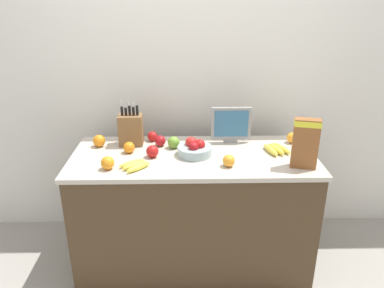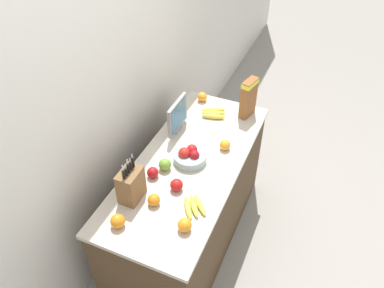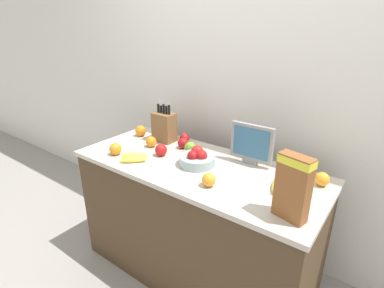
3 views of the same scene
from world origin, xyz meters
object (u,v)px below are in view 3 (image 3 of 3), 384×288
orange_front_center (141,131)px  apple_rightmost (183,143)px  cereal_box (293,185)px  fruit_bowl (197,158)px  orange_mid_right (209,180)px  apple_front (190,148)px  apple_rear (161,150)px  apple_near_bananas (185,138)px  knife_block (164,127)px  banana_bunch_left (134,157)px  banana_bunch_right (284,185)px  orange_near_bowl (115,149)px  orange_back_center (151,142)px  small_monitor (252,143)px  orange_mid_left (322,179)px

orange_front_center → apple_rightmost: bearing=0.2°
cereal_box → fruit_bowl: (-0.66, 0.20, -0.13)m
fruit_bowl → orange_mid_right: 0.27m
apple_front → apple_rear: (-0.13, -0.15, -0.00)m
apple_near_bananas → orange_front_center: 0.38m
knife_block → cereal_box: bearing=-19.5°
banana_bunch_left → apple_rightmost: (0.13, 0.35, 0.02)m
banana_bunch_left → apple_front: (0.23, 0.31, 0.02)m
cereal_box → banana_bunch_right: 0.30m
orange_near_bowl → orange_front_center: orange_front_center is taller
apple_rightmost → apple_near_bananas: bearing=122.3°
orange_back_center → banana_bunch_right: bearing=-0.3°
small_monitor → banana_bunch_right: small_monitor is taller
banana_bunch_left → orange_mid_left: (1.07, 0.38, 0.02)m
small_monitor → orange_front_center: bearing=-176.6°
banana_bunch_left → apple_near_bananas: (0.07, 0.44, 0.02)m
banana_bunch_right → apple_near_bananas: 0.87m
orange_mid_right → small_monitor: bearing=81.9°
cereal_box → fruit_bowl: bearing=176.5°
knife_block → apple_front: knife_block is taller
apple_rightmost → orange_back_center: size_ratio=0.99×
orange_mid_right → apple_rear: bearing=162.9°
apple_rightmost → apple_near_bananas: 0.11m
banana_bunch_right → apple_front: size_ratio=2.58×
apple_front → orange_front_center: size_ratio=0.98×
orange_front_center → small_monitor: bearing=3.4°
knife_block → orange_mid_left: 1.14m
knife_block → orange_mid_left: bearing=0.2°
fruit_bowl → banana_bunch_left: 0.42m
small_monitor → cereal_box: bearing=-45.8°
orange_near_bowl → orange_back_center: 0.26m
orange_near_bowl → apple_near_bananas: bearing=62.5°
cereal_box → apple_rightmost: bearing=171.7°
orange_mid_right → orange_back_center: (-0.64, 0.22, -0.00)m
orange_back_center → apple_rear: bearing=-24.6°
small_monitor → orange_mid_right: size_ratio=3.64×
banana_bunch_left → orange_front_center: 0.45m
banana_bunch_left → fruit_bowl: bearing=27.2°
knife_block → orange_front_center: bearing=-171.0°
fruit_bowl → orange_back_center: size_ratio=2.97×
knife_block → banana_bunch_right: 1.01m
cereal_box → orange_mid_left: 0.42m
apple_near_bananas → orange_mid_right: size_ratio=0.93×
knife_block → cereal_box: knife_block is taller
small_monitor → orange_front_center: 0.93m
knife_block → banana_bunch_left: (0.07, -0.38, -0.09)m
fruit_bowl → orange_front_center: size_ratio=2.68×
fruit_bowl → apple_rear: bearing=-173.4°
fruit_bowl → banana_bunch_left: (-0.37, -0.19, -0.02)m
orange_mid_right → orange_front_center: (-0.87, 0.34, 0.00)m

